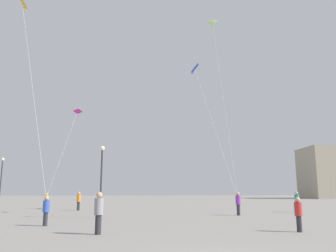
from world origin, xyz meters
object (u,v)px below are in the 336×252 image
at_px(person_in_red, 298,213).
at_px(lamppost_east, 1,175).
at_px(kite_amber_delta, 23,2).
at_px(kite_cobalt_delta, 195,70).
at_px(lamppost_west, 102,169).
at_px(kite_magenta_delta, 77,114).
at_px(person_in_orange, 79,200).
at_px(person_in_grey, 99,211).
at_px(person_in_teal, 297,201).
at_px(kite_lime_diamond, 212,24).
at_px(person_in_blue, 46,209).
at_px(person_in_purple, 238,203).
at_px(person_in_yellow, 46,200).

bearing_deg(person_in_red, lamppost_east, 152.33).
relative_size(kite_amber_delta, lamppost_east, 2.55).
height_order(kite_cobalt_delta, lamppost_west, kite_cobalt_delta).
xyz_separation_m(kite_magenta_delta, lamppost_west, (5.18, -19.76, -8.45)).
relative_size(person_in_orange, kite_magenta_delta, 0.16).
bearing_deg(person_in_grey, person_in_orange, -85.57).
relative_size(person_in_teal, kite_lime_diamond, 0.12).
bearing_deg(lamppost_west, person_in_red, -42.80).
distance_m(person_in_teal, kite_magenta_delta, 28.91).
xyz_separation_m(person_in_blue, kite_cobalt_delta, (10.99, 12.75, 13.24)).
distance_m(person_in_purple, kite_lime_diamond, 14.90).
relative_size(person_in_blue, lamppost_east, 0.29).
distance_m(kite_magenta_delta, kite_amber_delta, 22.29).
xyz_separation_m(person_in_teal, kite_amber_delta, (-22.94, -7.38, 13.95)).
relative_size(person_in_yellow, person_in_orange, 0.93).
bearing_deg(person_in_yellow, person_in_orange, -130.33).
relative_size(person_in_purple, person_in_red, 1.13).
height_order(person_in_teal, person_in_orange, person_in_teal).
xyz_separation_m(person_in_blue, person_in_grey, (3.26, -4.14, 0.13)).
distance_m(person_in_blue, kite_lime_diamond, 19.47).
distance_m(kite_lime_diamond, kite_magenta_delta, 23.86).
bearing_deg(kite_amber_delta, lamppost_east, 110.84).
height_order(person_in_blue, person_in_orange, person_in_orange).
bearing_deg(kite_cobalt_delta, person_in_yellow, 159.14).
xyz_separation_m(person_in_red, lamppost_west, (-10.07, 9.32, 2.56)).
bearing_deg(kite_cobalt_delta, person_in_red, -84.57).
bearing_deg(lamppost_west, person_in_blue, -116.42).
distance_m(person_in_yellow, person_in_blue, 19.10).
bearing_deg(lamppost_west, kite_amber_delta, -157.99).
relative_size(person_in_grey, lamppost_east, 0.33).
bearing_deg(person_in_orange, kite_cobalt_delta, -143.10).
distance_m(person_in_yellow, kite_lime_diamond, 24.98).
bearing_deg(lamppost_west, kite_magenta_delta, 104.70).
xyz_separation_m(person_in_teal, lamppost_west, (-17.22, -5.07, 2.42)).
xyz_separation_m(person_in_yellow, lamppost_west, (6.89, -13.50, 2.51)).
xyz_separation_m(person_in_orange, kite_magenta_delta, (-2.12, 9.20, 10.89)).
bearing_deg(lamppost_east, person_in_orange, -26.35).
bearing_deg(person_in_red, kite_magenta_delta, 137.51).
height_order(person_in_teal, person_in_red, person_in_teal).
xyz_separation_m(person_in_blue, person_in_red, (12.60, -4.23, -0.00)).
distance_m(person_in_grey, person_in_red, 9.34).
height_order(person_in_yellow, kite_magenta_delta, kite_magenta_delta).
height_order(person_in_orange, person_in_red, person_in_orange).
height_order(person_in_purple, kite_amber_delta, kite_amber_delta).
relative_size(person_in_red, kite_cobalt_delta, 0.12).
bearing_deg(person_in_grey, kite_magenta_delta, -84.88).
height_order(person_in_yellow, person_in_teal, person_in_teal).
xyz_separation_m(person_in_teal, person_in_grey, (-16.49, -14.31, -0.00)).
distance_m(person_in_orange, person_in_grey, 20.16).
xyz_separation_m(person_in_orange, lamppost_west, (3.06, -10.57, 2.43)).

